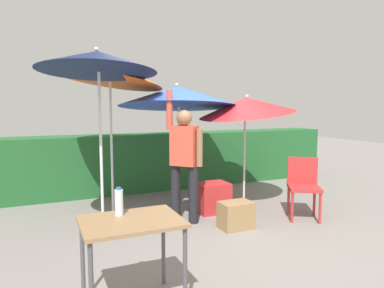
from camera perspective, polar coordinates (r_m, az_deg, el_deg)
The scene contains 12 objects.
ground_plane at distance 5.08m, azimuth 1.41°, elevation -12.78°, with size 24.00×24.00×0.00m, color gray.
hedge_row at distance 7.05m, azimuth -6.65°, elevation -2.80°, with size 8.00×0.70×1.11m, color #23602D.
umbrella_rainbow at distance 5.76m, azimuth 8.85°, elevation 6.16°, with size 1.60×1.57×1.92m.
umbrella_orange at distance 5.48m, azimuth -13.44°, elevation 11.48°, with size 1.70×1.67×2.49m.
umbrella_yellow at distance 4.56m, azimuth -15.22°, elevation 12.88°, with size 1.49×1.49×2.42m.
umbrella_navy at distance 5.88m, azimuth -2.33°, elevation 7.82°, with size 2.01×2.01×2.11m.
person_vendor at distance 4.92m, azimuth -1.27°, elevation -2.18°, with size 0.44×0.46×1.88m.
chair_plastic at distance 5.43m, azimuth 17.79°, elevation -6.23°, with size 0.61×0.61×0.89m.
cooler_box at distance 5.51m, azimuth 3.40°, elevation -8.73°, with size 0.49×0.39×0.46m, color red.
crate_cardboard at distance 4.85m, azimuth 7.22°, elevation -11.49°, with size 0.44×0.31×0.36m, color #9E7A4C.
folding_table at distance 2.94m, azimuth -9.88°, elevation -13.80°, with size 0.80×0.60×0.74m.
bottle_water at distance 3.00m, azimuth -11.88°, elevation -9.30°, with size 0.07×0.07×0.24m.
Camera 1 is at (-2.06, -4.34, 1.65)m, focal length 32.56 mm.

